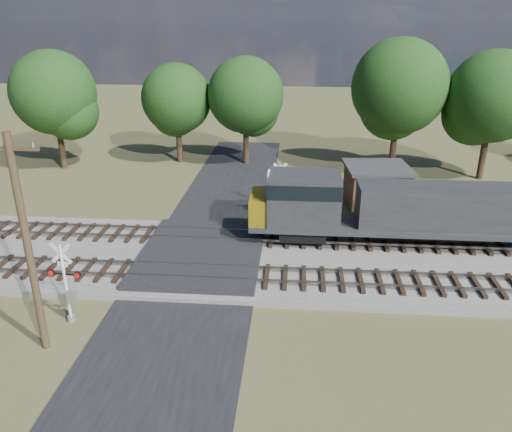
# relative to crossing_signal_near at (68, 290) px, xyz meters

# --- Properties ---
(ground) EXTENTS (160.00, 160.00, 0.00)m
(ground) POSITION_rel_crossing_signal_near_xyz_m (4.88, 6.41, -1.69)
(ground) COLOR #4C522B
(ground) RESTS_ON ground
(ballast_bed) EXTENTS (140.00, 10.00, 0.30)m
(ballast_bed) POSITION_rel_crossing_signal_near_xyz_m (14.88, 6.91, -1.54)
(ballast_bed) COLOR gray
(ballast_bed) RESTS_ON ground
(road) EXTENTS (7.00, 60.00, 0.08)m
(road) POSITION_rel_crossing_signal_near_xyz_m (4.88, 6.41, -1.65)
(road) COLOR black
(road) RESTS_ON ground
(crossing_panel) EXTENTS (7.00, 9.00, 0.62)m
(crossing_panel) POSITION_rel_crossing_signal_near_xyz_m (4.88, 6.91, -1.38)
(crossing_panel) COLOR #262628
(crossing_panel) RESTS_ON ground
(track_near) EXTENTS (140.00, 2.60, 0.33)m
(track_near) POSITION_rel_crossing_signal_near_xyz_m (8.01, 4.41, -1.28)
(track_near) COLOR black
(track_near) RESTS_ON ballast_bed
(track_far) EXTENTS (140.00, 2.60, 0.33)m
(track_far) POSITION_rel_crossing_signal_near_xyz_m (8.01, 9.41, -1.28)
(track_far) COLOR black
(track_far) RESTS_ON ballast_bed
(crossing_signal_near) EXTENTS (1.64, 0.37, 4.06)m
(crossing_signal_near) POSITION_rel_crossing_signal_near_xyz_m (0.00, 0.00, 0.00)
(crossing_signal_near) COLOR silver
(crossing_signal_near) RESTS_ON ground
(crossing_signal_far) EXTENTS (1.63, 0.38, 4.04)m
(crossing_signal_far) POSITION_rel_crossing_signal_near_xyz_m (9.11, 14.00, -0.01)
(crossing_signal_far) COLOR silver
(crossing_signal_far) RESTS_ON ground
(utility_pole) EXTENTS (2.32, 0.32, 9.47)m
(utility_pole) POSITION_rel_crossing_signal_near_xyz_m (-0.33, -2.01, 3.33)
(utility_pole) COLOR #322616
(utility_pole) RESTS_ON ground
(equipment_shed) EXTENTS (4.99, 4.99, 3.16)m
(equipment_shed) POSITION_rel_crossing_signal_near_xyz_m (16.30, 16.78, -0.09)
(equipment_shed) COLOR #472F1E
(equipment_shed) RESTS_ON ground
(treeline) EXTENTS (82.42, 11.08, 11.90)m
(treeline) POSITION_rel_crossing_signal_near_xyz_m (12.86, 26.22, 5.33)
(treeline) COLOR black
(treeline) RESTS_ON ground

